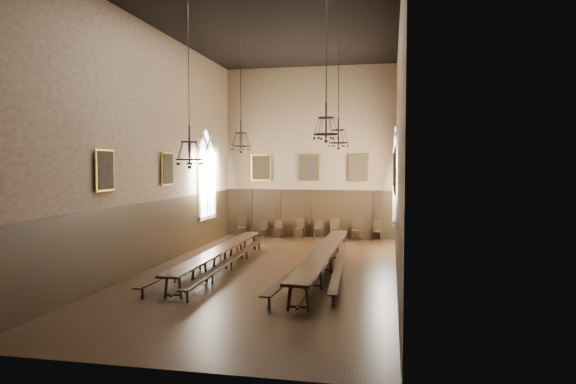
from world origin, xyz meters
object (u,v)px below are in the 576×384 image
(chair_7, at_px, (377,234))
(chandelier_front_left, at_px, (189,149))
(chandelier_back_right, at_px, (338,135))
(chair_6, at_px, (356,234))
(bench_right_outer, at_px, (339,266))
(table_right, at_px, (324,262))
(table_left, at_px, (220,259))
(bench_left_inner, at_px, (232,263))
(chair_2, at_px, (278,232))
(chair_4, at_px, (318,233))
(chair_1, at_px, (263,232))
(chair_5, at_px, (335,233))
(bench_right_inner, at_px, (308,265))
(chandelier_back_left, at_px, (241,139))
(chandelier_front_right, at_px, (326,124))
(chair_3, at_px, (299,232))
(bench_left_outer, at_px, (200,263))
(chair_0, at_px, (242,231))

(chair_7, bearing_deg, chandelier_front_left, -121.42)
(chandelier_back_right, bearing_deg, chair_6, 86.63)
(bench_right_outer, bearing_deg, table_right, -176.74)
(chair_7, bearing_deg, chair_6, -176.96)
(table_left, bearing_deg, bench_left_inner, -18.15)
(chair_2, bearing_deg, chair_4, 7.81)
(chair_1, height_order, chair_5, chair_5)
(bench_right_inner, bearing_deg, chair_7, 75.58)
(chandelier_back_left, bearing_deg, bench_left_inner, -81.58)
(chair_4, relative_size, chandelier_front_right, 0.22)
(chair_2, height_order, chair_3, chair_3)
(bench_right_inner, bearing_deg, chandelier_back_right, 71.90)
(chair_2, relative_size, chandelier_front_left, 0.19)
(table_right, relative_size, chandelier_front_right, 2.48)
(chair_1, relative_size, chandelier_back_right, 0.20)
(bench_left_inner, height_order, chair_5, chair_5)
(chair_5, height_order, chair_6, chair_5)
(chair_4, bearing_deg, chandelier_front_right, -87.11)
(table_left, relative_size, chandelier_back_left, 2.12)
(chandelier_front_left, bearing_deg, table_left, 87.20)
(table_right, xyz_separation_m, bench_left_outer, (-4.53, -0.32, -0.16))
(chair_0, distance_m, chandelier_front_left, 11.73)
(chair_3, bearing_deg, chair_1, -171.85)
(bench_left_outer, xyz_separation_m, bench_left_inner, (1.15, 0.19, 0.02))
(chandelier_front_right, bearing_deg, bench_left_inner, 147.29)
(table_left, xyz_separation_m, chair_5, (3.37, 8.40, -0.06))
(bench_left_inner, bearing_deg, chair_1, 96.36)
(chair_3, height_order, chair_5, chair_5)
(bench_left_outer, xyz_separation_m, chair_2, (0.97, 8.73, 0.02))
(table_left, xyz_separation_m, bench_left_outer, (-0.65, -0.36, -0.11))
(bench_right_inner, height_order, chair_4, chair_4)
(bench_left_inner, relative_size, bench_right_inner, 0.94)
(chair_0, xyz_separation_m, chandelier_front_right, (5.89, -10.95, 4.80))
(bench_left_inner, bearing_deg, chandelier_front_left, -104.78)
(chandelier_back_right, bearing_deg, chair_0, 133.81)
(bench_left_inner, xyz_separation_m, chandelier_back_right, (3.64, 2.53, 4.76))
(bench_right_inner, xyz_separation_m, bench_right_outer, (1.10, 0.09, -0.04))
(table_right, height_order, chandelier_back_left, chandelier_back_left)
(bench_right_inner, distance_m, chair_7, 8.84)
(chair_1, relative_size, chair_4, 0.89)
(chandelier_back_left, bearing_deg, table_right, -32.65)
(bench_right_outer, bearing_deg, bench_left_outer, -176.06)
(chair_7, bearing_deg, chair_5, 177.69)
(bench_right_inner, distance_m, chair_2, 8.99)
(table_right, height_order, chandelier_front_right, chandelier_front_right)
(bench_right_inner, xyz_separation_m, chandelier_back_left, (-3.21, 2.46, 4.62))
(chandelier_back_right, distance_m, chandelier_front_right, 4.96)
(chair_4, bearing_deg, table_right, -86.92)
(table_left, height_order, chandelier_front_left, chandelier_front_left)
(bench_left_inner, height_order, chair_0, chair_0)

